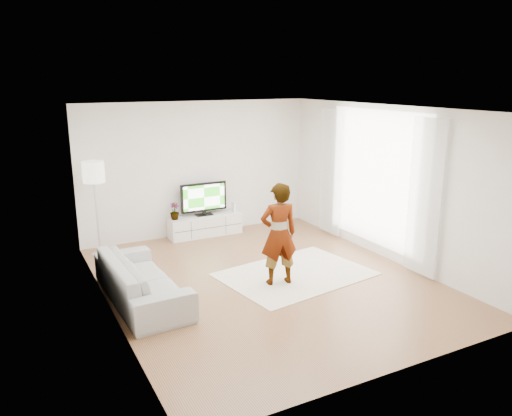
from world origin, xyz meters
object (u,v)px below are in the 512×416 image
media_console (205,225)px  floor_lamp (94,176)px  sofa (142,279)px  player (279,234)px  rug (295,274)px  television (204,198)px

media_console → floor_lamp: floor_lamp is taller
sofa → player: bearing=-103.1°
rug → floor_lamp: 4.06m
television → floor_lamp: 2.34m
floor_lamp → media_console: bearing=5.3°
television → media_console: bearing=-90.0°
media_console → player: (0.09, -2.96, 0.63)m
media_console → rug: size_ratio=0.64×
media_console → rug: 2.82m
floor_lamp → sofa: bearing=-85.3°
rug → sofa: bearing=175.3°
player → sofa: size_ratio=0.73×
rug → media_console: bearing=101.3°
rug → player: (-0.46, -0.20, 0.84)m
player → floor_lamp: floor_lamp is taller
media_console → rug: media_console is taller
sofa → floor_lamp: floor_lamp is taller
television → floor_lamp: floor_lamp is taller
sofa → floor_lamp: bearing=2.5°
television → player: bearing=-88.2°
rug → player: player is taller
television → rug: television is taller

